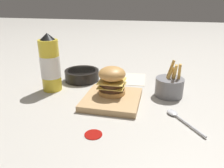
{
  "coord_description": "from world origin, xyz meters",
  "views": [
    {
      "loc": [
        -0.19,
        0.77,
        0.36
      ],
      "look_at": [
        -0.03,
        0.06,
        0.07
      ],
      "focal_mm": 35.0,
      "sensor_mm": 36.0,
      "label": 1
    }
  ],
  "objects_px": {
    "serving_board": "(112,99)",
    "burger": "(112,80)",
    "spoon": "(177,116)",
    "fries_basket": "(169,86)",
    "side_bowl": "(82,75)",
    "ketchup_bottle": "(50,65)"
  },
  "relations": [
    {
      "from": "serving_board",
      "to": "ketchup_bottle",
      "type": "height_order",
      "value": "ketchup_bottle"
    },
    {
      "from": "fries_basket",
      "to": "ketchup_bottle",
      "type": "bearing_deg",
      "value": 5.36
    },
    {
      "from": "fries_basket",
      "to": "side_bowl",
      "type": "xyz_separation_m",
      "value": [
        0.4,
        -0.09,
        -0.01
      ]
    },
    {
      "from": "side_bowl",
      "to": "spoon",
      "type": "relative_size",
      "value": 1.05
    },
    {
      "from": "side_bowl",
      "to": "spoon",
      "type": "height_order",
      "value": "side_bowl"
    },
    {
      "from": "serving_board",
      "to": "ketchup_bottle",
      "type": "xyz_separation_m",
      "value": [
        0.27,
        -0.06,
        0.1
      ]
    },
    {
      "from": "ketchup_bottle",
      "to": "fries_basket",
      "type": "relative_size",
      "value": 1.67
    },
    {
      "from": "serving_board",
      "to": "burger",
      "type": "relative_size",
      "value": 2.0
    },
    {
      "from": "side_bowl",
      "to": "fries_basket",
      "type": "bearing_deg",
      "value": 167.35
    },
    {
      "from": "serving_board",
      "to": "spoon",
      "type": "distance_m",
      "value": 0.24
    },
    {
      "from": "spoon",
      "to": "side_bowl",
      "type": "bearing_deg",
      "value": 22.77
    },
    {
      "from": "serving_board",
      "to": "ketchup_bottle",
      "type": "relative_size",
      "value": 0.9
    },
    {
      "from": "ketchup_bottle",
      "to": "spoon",
      "type": "height_order",
      "value": "ketchup_bottle"
    },
    {
      "from": "burger",
      "to": "ketchup_bottle",
      "type": "distance_m",
      "value": 0.27
    },
    {
      "from": "burger",
      "to": "fries_basket",
      "type": "xyz_separation_m",
      "value": [
        -0.21,
        -0.08,
        -0.04
      ]
    },
    {
      "from": "serving_board",
      "to": "burger",
      "type": "bearing_deg",
      "value": -76.85
    },
    {
      "from": "serving_board",
      "to": "side_bowl",
      "type": "bearing_deg",
      "value": -45.91
    },
    {
      "from": "side_bowl",
      "to": "ketchup_bottle",
      "type": "bearing_deg",
      "value": 58.42
    },
    {
      "from": "serving_board",
      "to": "burger",
      "type": "xyz_separation_m",
      "value": [
        0.01,
        -0.03,
        0.06
      ]
    },
    {
      "from": "burger",
      "to": "side_bowl",
      "type": "relative_size",
      "value": 0.67
    },
    {
      "from": "serving_board",
      "to": "side_bowl",
      "type": "height_order",
      "value": "side_bowl"
    },
    {
      "from": "spoon",
      "to": "fries_basket",
      "type": "bearing_deg",
      "value": -27.26
    }
  ]
}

